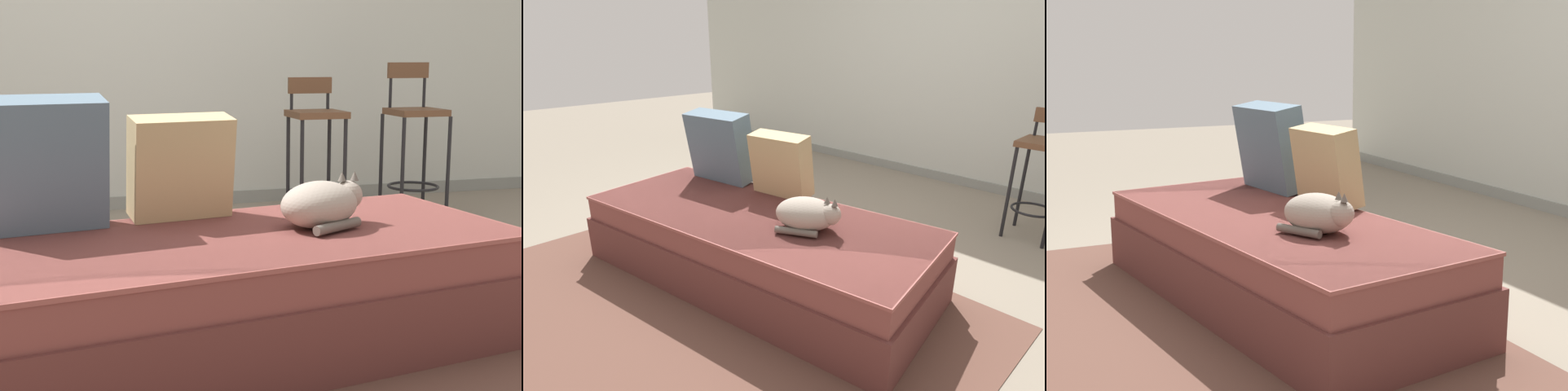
% 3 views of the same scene
% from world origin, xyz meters
% --- Properties ---
extents(ground_plane, '(16.00, 16.00, 0.00)m').
position_xyz_m(ground_plane, '(0.00, 0.00, 0.00)').
color(ground_plane, slate).
rests_on(ground_plane, ground).
extents(area_rug, '(2.79, 1.97, 0.01)m').
position_xyz_m(area_rug, '(0.00, -0.70, 0.00)').
color(area_rug, brown).
rests_on(area_rug, ground).
extents(couch, '(2.20, 1.19, 0.42)m').
position_xyz_m(couch, '(0.00, -0.40, 0.21)').
color(couch, brown).
rests_on(couch, ground).
extents(throw_pillow_corner, '(0.50, 0.31, 0.49)m').
position_xyz_m(throw_pillow_corner, '(-0.62, -0.16, 0.66)').
color(throw_pillow_corner, '#4C6070').
rests_on(throw_pillow_corner, couch).
extents(throw_pillow_middle, '(0.41, 0.26, 0.40)m').
position_xyz_m(throw_pillow_middle, '(-0.10, -0.08, 0.62)').
color(throw_pillow_middle, tan).
rests_on(throw_pillow_middle, couch).
extents(cat, '(0.39, 0.36, 0.20)m').
position_xyz_m(cat, '(0.37, -0.34, 0.51)').
color(cat, gray).
rests_on(cat, couch).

